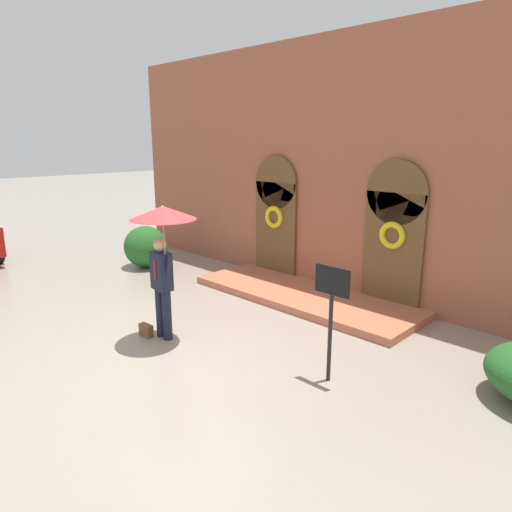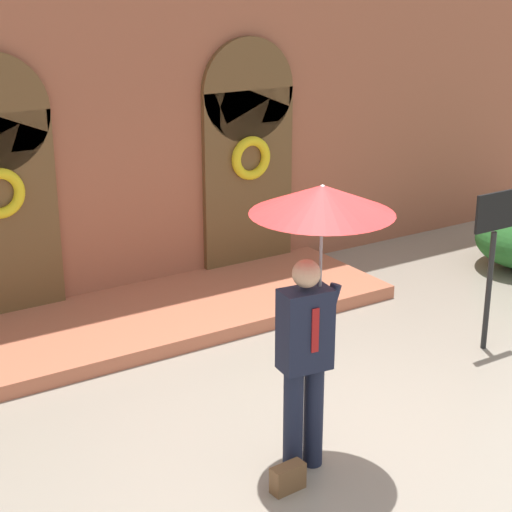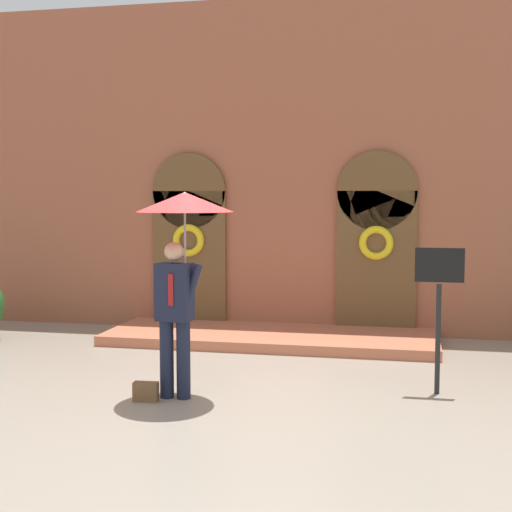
{
  "view_description": "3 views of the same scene",
  "coord_description": "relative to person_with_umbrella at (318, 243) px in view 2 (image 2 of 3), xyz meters",
  "views": [
    {
      "loc": [
        5.91,
        -4.47,
        3.4
      ],
      "look_at": [
        0.04,
        1.53,
        1.26
      ],
      "focal_mm": 32.0,
      "sensor_mm": 36.0,
      "label": 1
    },
    {
      "loc": [
        -4.07,
        -5.13,
        3.93
      ],
      "look_at": [
        0.03,
        1.28,
        1.28
      ],
      "focal_mm": 60.0,
      "sensor_mm": 36.0,
      "label": 2
    },
    {
      "loc": [
        2.08,
        -7.91,
        2.33
      ],
      "look_at": [
        0.07,
        1.58,
        1.5
      ],
      "focal_mm": 50.0,
      "sensor_mm": 36.0,
      "label": 3
    }
  ],
  "objects": [
    {
      "name": "building_facade",
      "position": [
        0.39,
        4.4,
        0.77
      ],
      "size": [
        14.0,
        2.3,
        5.6
      ],
      "color": "#9E563D",
      "rests_on": "ground"
    },
    {
      "name": "sign_post",
      "position": [
        2.86,
        0.81,
        -0.75
      ],
      "size": [
        0.56,
        0.06,
        1.72
      ],
      "color": "black",
      "rests_on": "ground"
    },
    {
      "name": "ground_plane",
      "position": [
        0.39,
        0.25,
        -1.91
      ],
      "size": [
        80.0,
        80.0,
        0.0
      ],
      "primitive_type": "plane",
      "color": "gray"
    },
    {
      "name": "person_with_umbrella",
      "position": [
        0.0,
        0.0,
        0.0
      ],
      "size": [
        1.1,
        1.1,
        2.36
      ],
      "color": "#191E33",
      "rests_on": "ground"
    },
    {
      "name": "handbag",
      "position": [
        -0.38,
        -0.2,
        -1.8
      ],
      "size": [
        0.29,
        0.14,
        0.22
      ],
      "primitive_type": "cube",
      "rotation": [
        0.0,
        0.0,
        0.07
      ],
      "color": "brown",
      "rests_on": "ground"
    }
  ]
}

